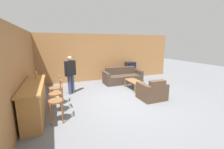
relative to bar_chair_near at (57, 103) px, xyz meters
name	(u,v)px	position (x,y,z in m)	size (l,w,h in m)	color
ground_plane	(123,101)	(2.29, 0.69, -0.55)	(24.00, 24.00, 0.00)	slate
wall_back	(97,58)	(2.29, 4.15, 0.75)	(9.40, 0.08, 2.60)	#9E6B3D
wall_left	(26,67)	(-0.93, 1.92, 0.75)	(0.08, 8.46, 2.60)	#9E6B3D
bar_counter	(35,100)	(-0.60, 0.61, -0.04)	(0.55, 2.36, 1.00)	#A87038
bar_chair_near	(57,103)	(0.00, 0.00, 0.00)	(0.44, 0.44, 1.02)	brown
bar_chair_mid	(56,95)	(0.00, 0.62, 0.00)	(0.44, 0.44, 1.02)	brown
bar_chair_far	(56,90)	(0.00, 1.23, 0.00)	(0.45, 0.45, 1.02)	brown
couch_far	(122,77)	(3.39, 3.05, -0.25)	(2.04, 0.87, 0.82)	#423328
armchair_near	(152,92)	(3.42, 0.44, -0.25)	(0.93, 0.83, 0.80)	#4C3828
coffee_table	(134,82)	(3.39, 1.80, -0.20)	(0.51, 1.06, 0.41)	brown
tv_unit	(130,74)	(4.25, 3.79, -0.28)	(1.04, 0.50, 0.54)	black
tv	(130,66)	(4.25, 3.78, 0.23)	(0.56, 0.42, 0.47)	black
bottle	(36,74)	(-0.56, 1.27, 0.59)	(0.06, 0.06, 0.30)	#B27A23
person_by_window	(70,73)	(0.62, 2.26, 0.35)	(0.50, 0.44, 1.60)	#384260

